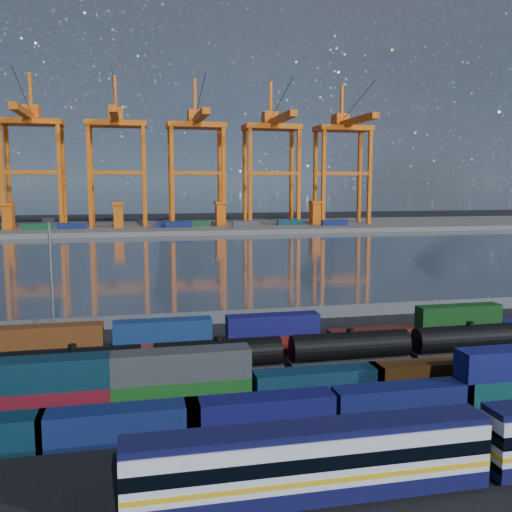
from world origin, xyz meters
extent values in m
plane|color=black|center=(0.00, 0.00, 0.00)|extent=(700.00, 700.00, 0.00)
plane|color=#333C4B|center=(0.00, 105.00, 0.01)|extent=(700.00, 700.00, 0.00)
cube|color=#514F4C|center=(0.00, 210.00, 1.00)|extent=(700.00, 70.00, 2.00)
cone|color=#1E2630|center=(-200.00, 1600.00, 260.00)|extent=(1100.00, 1100.00, 520.00)
cone|color=#1E2630|center=(200.00, 1600.00, 230.00)|extent=(1040.00, 1040.00, 460.00)
cone|color=#1E2630|center=(600.00, 1600.00, 190.00)|extent=(960.00, 960.00, 380.00)
cone|color=#1E2630|center=(950.00, 1600.00, 150.00)|extent=(840.00, 840.00, 300.00)
cube|color=silver|center=(-7.43, -21.83, 2.90)|extent=(25.00, 3.00, 3.80)
cube|color=#0F113A|center=(-7.43, -21.83, 0.90)|extent=(25.00, 3.06, 1.20)
cube|color=#0F113A|center=(-7.43, -21.83, 5.05)|extent=(25.00, 2.70, 0.50)
cube|color=gold|center=(-7.43, -21.83, 2.10)|extent=(25.02, 3.09, 0.36)
cube|color=black|center=(-7.43, -21.83, 3.30)|extent=(25.02, 3.09, 1.00)
cube|color=black|center=(-16.17, -21.83, 0.35)|extent=(3.00, 2.00, 0.70)
cube|color=black|center=(1.32, -21.83, 0.35)|extent=(3.00, 2.00, 0.70)
cube|color=navy|center=(-20.07, -9.80, 1.42)|extent=(13.08, 2.66, 2.83)
cube|color=#111155|center=(-8.18, -9.80, 1.42)|extent=(13.08, 2.66, 2.83)
cube|color=#101854|center=(5.30, -9.80, 1.42)|extent=(13.08, 2.66, 2.83)
cube|color=maroon|center=(-27.61, -3.86, 1.42)|extent=(13.09, 2.66, 2.84)
cube|color=#0A2838|center=(-27.61, -3.86, 4.26)|extent=(13.09, 2.66, 2.84)
cube|color=#165419|center=(-14.51, -3.86, 1.42)|extent=(13.09, 2.66, 2.84)
cube|color=#3A3D3F|center=(-14.51, -3.86, 4.26)|extent=(13.09, 2.66, 2.84)
cube|color=#0C2A40|center=(-0.88, -3.86, 1.42)|extent=(13.09, 2.66, 2.84)
cube|color=#4C2C0F|center=(11.44, -3.86, 1.42)|extent=(13.09, 2.66, 2.84)
cube|color=#12471D|center=(-28.25, 11.18, 1.27)|extent=(11.68, 2.37, 2.53)
cube|color=brown|center=(-28.25, 11.18, 3.80)|extent=(11.68, 2.37, 2.53)
cube|color=#5E1A12|center=(-15.50, 11.18, 1.27)|extent=(11.68, 2.37, 2.53)
cube|color=navy|center=(-15.50, 11.18, 3.80)|extent=(11.68, 2.37, 2.53)
cube|color=maroon|center=(-1.90, 11.18, 1.27)|extent=(11.68, 2.37, 2.53)
cube|color=#131158|center=(-1.90, 11.18, 3.80)|extent=(11.68, 2.37, 2.53)
cube|color=#571A11|center=(11.41, 11.18, 1.27)|extent=(11.68, 2.37, 2.53)
cube|color=#0B3939|center=(23.84, 11.18, 1.27)|extent=(11.68, 2.37, 2.53)
cube|color=#114213|center=(23.84, 11.18, 3.80)|extent=(11.68, 2.37, 2.53)
cylinder|color=black|center=(-25.24, 4.57, 2.50)|extent=(14.11, 3.15, 3.15)
cylinder|color=black|center=(-25.24, 4.57, 4.23)|extent=(0.87, 0.87, 0.54)
cube|color=black|center=(-25.24, 4.57, 0.76)|extent=(14.65, 2.17, 0.43)
cube|color=black|center=(-30.13, 4.57, 0.33)|extent=(2.71, 1.95, 0.65)
cube|color=black|center=(-20.36, 4.57, 0.33)|extent=(2.71, 1.95, 0.65)
cylinder|color=black|center=(-9.74, 4.57, 2.50)|extent=(14.11, 3.15, 3.15)
cylinder|color=black|center=(-9.74, 4.57, 4.23)|extent=(0.87, 0.87, 0.54)
cube|color=black|center=(-9.74, 4.57, 0.76)|extent=(14.65, 2.17, 0.43)
cube|color=black|center=(-14.63, 4.57, 0.33)|extent=(2.71, 1.95, 0.65)
cube|color=black|center=(-4.86, 4.57, 0.33)|extent=(2.71, 1.95, 0.65)
cylinder|color=black|center=(5.76, 4.57, 2.50)|extent=(14.11, 3.15, 3.15)
cylinder|color=black|center=(5.76, 4.57, 4.23)|extent=(0.87, 0.87, 0.54)
cube|color=black|center=(5.76, 4.57, 0.76)|extent=(14.65, 2.17, 0.43)
cube|color=black|center=(0.87, 4.57, 0.33)|extent=(2.71, 1.95, 0.65)
cube|color=black|center=(10.64, 4.57, 0.33)|extent=(2.71, 1.95, 0.65)
cylinder|color=black|center=(21.26, 4.57, 2.50)|extent=(14.11, 3.15, 3.15)
cylinder|color=black|center=(21.26, 4.57, 4.23)|extent=(0.87, 0.87, 0.54)
cube|color=black|center=(21.26, 4.57, 0.76)|extent=(14.65, 2.17, 0.43)
cube|color=black|center=(16.37, 4.57, 0.33)|extent=(2.71, 1.95, 0.65)
cube|color=black|center=(26.14, 4.57, 0.33)|extent=(2.71, 1.95, 0.65)
cube|color=#595B5E|center=(0.00, 28.00, 1.00)|extent=(160.00, 0.06, 2.00)
cylinder|color=slate|center=(-30.00, 28.00, 1.10)|extent=(0.12, 0.12, 2.20)
cylinder|color=slate|center=(-20.00, 28.00, 1.10)|extent=(0.12, 0.12, 2.20)
cylinder|color=slate|center=(-10.00, 28.00, 1.10)|extent=(0.12, 0.12, 2.20)
cylinder|color=slate|center=(0.00, 28.00, 1.10)|extent=(0.12, 0.12, 2.20)
cylinder|color=slate|center=(10.00, 28.00, 1.10)|extent=(0.12, 0.12, 2.20)
cylinder|color=slate|center=(20.00, 28.00, 1.10)|extent=(0.12, 0.12, 2.20)
cylinder|color=slate|center=(30.00, 28.00, 1.10)|extent=(0.12, 0.12, 2.20)
cylinder|color=slate|center=(40.00, 28.00, 1.10)|extent=(0.12, 0.12, 2.20)
cylinder|color=slate|center=(-30.00, 26.00, 8.00)|extent=(0.36, 0.36, 16.00)
cube|color=black|center=(-30.00, 26.00, 16.30)|extent=(1.60, 0.40, 0.60)
cube|color=#D4590F|center=(-71.49, 198.73, 23.49)|extent=(1.67, 1.67, 46.99)
cube|color=#D4590F|center=(-71.49, 211.27, 23.49)|extent=(1.67, 1.67, 46.99)
cube|color=#D4590F|center=(-48.51, 198.73, 23.49)|extent=(1.67, 1.67, 46.99)
cube|color=#D4590F|center=(-48.51, 211.27, 23.49)|extent=(1.67, 1.67, 46.99)
cube|color=#D4590F|center=(-60.00, 198.73, 25.84)|extent=(22.97, 1.46, 1.46)
cube|color=#D4590F|center=(-60.00, 211.27, 25.84)|extent=(22.97, 1.46, 1.46)
cube|color=#D4590F|center=(-60.00, 205.00, 46.99)|extent=(26.10, 14.62, 2.30)
cube|color=#D4590F|center=(-60.00, 192.47, 49.08)|extent=(3.13, 50.12, 2.61)
cube|color=#D4590F|center=(-60.00, 209.18, 51.69)|extent=(6.27, 8.35, 5.22)
cube|color=#D4590F|center=(-60.00, 207.09, 59.52)|extent=(1.25, 1.25, 16.71)
cylinder|color=black|center=(-60.00, 189.96, 56.39)|extent=(0.25, 42.98, 14.18)
cube|color=#D4590F|center=(-36.49, 198.73, 23.49)|extent=(1.67, 1.67, 46.99)
cube|color=#D4590F|center=(-36.49, 211.27, 23.49)|extent=(1.67, 1.67, 46.99)
cube|color=#D4590F|center=(-13.51, 198.73, 23.49)|extent=(1.67, 1.67, 46.99)
cube|color=#D4590F|center=(-13.51, 211.27, 23.49)|extent=(1.67, 1.67, 46.99)
cube|color=#D4590F|center=(-25.00, 198.73, 25.84)|extent=(22.97, 1.46, 1.46)
cube|color=#D4590F|center=(-25.00, 211.27, 25.84)|extent=(22.97, 1.46, 1.46)
cube|color=#D4590F|center=(-25.00, 205.00, 46.99)|extent=(26.10, 14.62, 2.30)
cube|color=#D4590F|center=(-25.00, 192.47, 49.08)|extent=(3.13, 50.12, 2.61)
cube|color=#D4590F|center=(-25.00, 209.18, 51.69)|extent=(6.27, 8.35, 5.22)
cube|color=#D4590F|center=(-25.00, 207.09, 59.52)|extent=(1.25, 1.25, 16.71)
cylinder|color=black|center=(-25.00, 189.96, 56.39)|extent=(0.25, 42.98, 14.18)
cube|color=#D4590F|center=(-1.49, 198.73, 23.49)|extent=(1.67, 1.67, 46.99)
cube|color=#D4590F|center=(-1.49, 211.27, 23.49)|extent=(1.67, 1.67, 46.99)
cube|color=#D4590F|center=(21.49, 198.73, 23.49)|extent=(1.67, 1.67, 46.99)
cube|color=#D4590F|center=(21.49, 211.27, 23.49)|extent=(1.67, 1.67, 46.99)
cube|color=#D4590F|center=(10.00, 198.73, 25.84)|extent=(22.97, 1.46, 1.46)
cube|color=#D4590F|center=(10.00, 211.27, 25.84)|extent=(22.97, 1.46, 1.46)
cube|color=#D4590F|center=(10.00, 205.00, 46.99)|extent=(26.10, 14.62, 2.30)
cube|color=#D4590F|center=(10.00, 192.47, 49.08)|extent=(3.13, 50.12, 2.61)
cube|color=#D4590F|center=(10.00, 209.18, 51.69)|extent=(6.27, 8.35, 5.22)
cube|color=#D4590F|center=(10.00, 207.09, 59.52)|extent=(1.25, 1.25, 16.71)
cylinder|color=black|center=(10.00, 189.96, 56.39)|extent=(0.25, 42.98, 14.18)
cube|color=#D4590F|center=(33.51, 198.73, 23.49)|extent=(1.67, 1.67, 46.99)
cube|color=#D4590F|center=(33.51, 211.27, 23.49)|extent=(1.67, 1.67, 46.99)
cube|color=#D4590F|center=(56.49, 198.73, 23.49)|extent=(1.67, 1.67, 46.99)
cube|color=#D4590F|center=(56.49, 211.27, 23.49)|extent=(1.67, 1.67, 46.99)
cube|color=#D4590F|center=(45.00, 198.73, 25.84)|extent=(22.97, 1.46, 1.46)
cube|color=#D4590F|center=(45.00, 211.27, 25.84)|extent=(22.97, 1.46, 1.46)
cube|color=#D4590F|center=(45.00, 205.00, 46.99)|extent=(26.10, 14.62, 2.30)
cube|color=#D4590F|center=(45.00, 192.47, 49.08)|extent=(3.13, 50.12, 2.61)
cube|color=#D4590F|center=(45.00, 209.18, 51.69)|extent=(6.27, 8.35, 5.22)
cube|color=#D4590F|center=(45.00, 207.09, 59.52)|extent=(1.25, 1.25, 16.71)
cylinder|color=black|center=(45.00, 189.96, 56.39)|extent=(0.25, 42.98, 14.18)
cube|color=#D4590F|center=(68.51, 198.73, 23.49)|extent=(1.67, 1.67, 46.99)
cube|color=#D4590F|center=(68.51, 211.27, 23.49)|extent=(1.67, 1.67, 46.99)
cube|color=#D4590F|center=(91.49, 198.73, 23.49)|extent=(1.67, 1.67, 46.99)
cube|color=#D4590F|center=(91.49, 211.27, 23.49)|extent=(1.67, 1.67, 46.99)
cube|color=#D4590F|center=(80.00, 198.73, 25.84)|extent=(22.97, 1.46, 1.46)
cube|color=#D4590F|center=(80.00, 211.27, 25.84)|extent=(22.97, 1.46, 1.46)
cube|color=#D4590F|center=(80.00, 205.00, 46.99)|extent=(26.10, 14.62, 2.30)
cube|color=#D4590F|center=(80.00, 192.47, 49.08)|extent=(3.13, 50.12, 2.61)
cube|color=#D4590F|center=(80.00, 209.18, 51.69)|extent=(6.27, 8.35, 5.22)
cube|color=#D4590F|center=(80.00, 207.09, 59.52)|extent=(1.25, 1.25, 16.71)
cylinder|color=black|center=(80.00, 189.96, 56.39)|extent=(0.25, 42.98, 14.18)
cube|color=navy|center=(0.66, 194.68, 3.30)|extent=(12.00, 2.44, 2.60)
cube|color=navy|center=(71.34, 190.93, 3.30)|extent=(12.00, 2.44, 2.60)
cube|color=navy|center=(-3.64, 196.08, 3.30)|extent=(12.00, 2.44, 2.60)
cube|color=#3F4244|center=(30.38, 192.70, 3.30)|extent=(12.00, 2.44, 2.60)
cube|color=#144C23|center=(-57.75, 194.20, 3.30)|extent=(12.00, 2.44, 2.60)
cube|color=navy|center=(-44.16, 195.53, 3.30)|extent=(12.00, 2.44, 2.60)
cube|color=#144C23|center=(9.34, 199.48, 3.30)|extent=(12.00, 2.44, 2.60)
cube|color=#0C3842|center=(52.41, 198.83, 3.30)|extent=(12.00, 2.44, 2.60)
cube|color=#D4590F|center=(-70.00, 200.00, 7.00)|extent=(4.00, 6.00, 10.00)
cube|color=#D4590F|center=(-70.00, 200.00, 12.50)|extent=(5.00, 7.00, 1.20)
cube|color=#D4590F|center=(-25.00, 200.00, 7.00)|extent=(4.00, 6.00, 10.00)
cube|color=#D4590F|center=(-25.00, 200.00, 12.50)|extent=(5.00, 7.00, 1.20)
cube|color=#D4590F|center=(20.00, 200.00, 7.00)|extent=(4.00, 6.00, 10.00)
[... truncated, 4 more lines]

